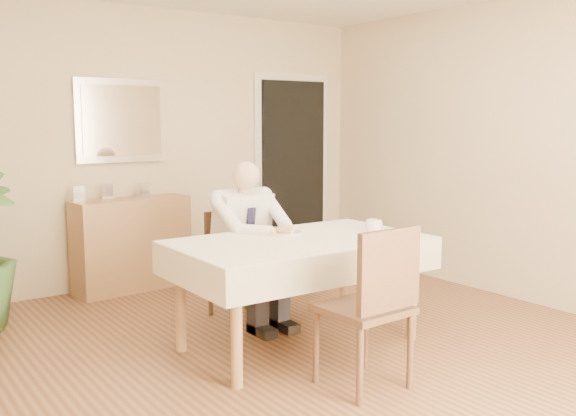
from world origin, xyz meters
TOP-DOWN VIEW (x-y plane):
  - room at (0.00, 0.00)m, footprint 5.00×5.02m
  - doorway at (1.55, 2.46)m, footprint 0.96×0.07m
  - mirror at (-0.37, 2.47)m, footprint 0.86×0.04m
  - dining_table at (0.00, 0.22)m, footprint 1.72×1.03m
  - chair_far at (0.00, 1.09)m, footprint 0.42×0.43m
  - chair_near at (-0.10, -0.64)m, footprint 0.47×0.47m
  - seated_man at (0.00, 0.81)m, footprint 0.48×0.72m
  - plate at (0.02, 0.43)m, footprint 0.26×0.26m
  - food at (0.02, 0.43)m, footprint 0.14×0.14m
  - knife at (0.06, 0.37)m, footprint 0.01×0.13m
  - fork at (-0.02, 0.37)m, footprint 0.01×0.13m
  - coffee_mug at (0.57, 0.10)m, footprint 0.14×0.14m
  - sideboard at (-0.37, 2.32)m, footprint 1.09×0.46m
  - photo_frame_left at (-0.83, 2.34)m, footprint 0.10×0.02m
  - photo_frame_center at (-0.56, 2.38)m, footprint 0.10×0.02m
  - photo_frame_right at (-0.23, 2.32)m, footprint 0.10×0.02m

SIDE VIEW (x-z plane):
  - sideboard at x=-0.37m, z-range 0.00..0.85m
  - chair_far at x=0.00m, z-range 0.05..0.88m
  - chair_near at x=-0.10m, z-range 0.06..1.03m
  - dining_table at x=0.00m, z-range 0.29..1.04m
  - seated_man at x=0.00m, z-range 0.07..1.31m
  - plate at x=0.02m, z-range 0.75..0.77m
  - knife at x=0.06m, z-range 0.77..0.78m
  - fork at x=-0.02m, z-range 0.77..0.78m
  - food at x=0.02m, z-range 0.76..0.81m
  - coffee_mug at x=0.57m, z-range 0.75..0.85m
  - photo_frame_left at x=-0.83m, z-range 0.85..0.99m
  - photo_frame_center at x=-0.56m, z-range 0.85..0.99m
  - photo_frame_right at x=-0.23m, z-range 0.85..0.99m
  - doorway at x=1.55m, z-range -0.05..2.05m
  - room at x=0.00m, z-range 0.00..2.60m
  - mirror at x=-0.37m, z-range 1.17..1.93m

